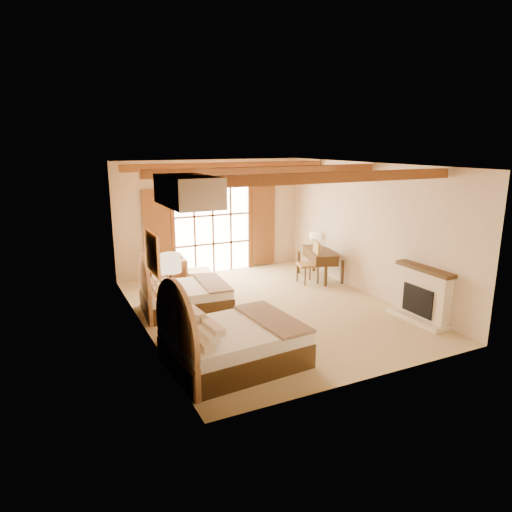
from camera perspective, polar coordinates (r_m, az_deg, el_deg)
floor at (r=10.38m, az=1.48°, el=-6.61°), size 7.00×7.00×0.00m
wall_back at (r=13.09m, az=-5.54°, el=4.90°), size 5.50×0.00×5.50m
wall_left at (r=9.03m, az=-14.16°, el=0.44°), size 0.00×7.00×7.00m
wall_right at (r=11.43m, az=13.90°, el=3.24°), size 0.00×7.00×7.00m
ceiling at (r=9.73m, az=1.60°, el=11.33°), size 7.00×7.00×0.00m
ceiling_beams at (r=9.73m, az=1.60°, el=10.63°), size 5.39×4.60×0.18m
french_doors at (r=13.09m, az=-5.41°, el=3.35°), size 3.95×0.08×2.60m
fireplace at (r=10.18m, az=20.04°, el=-4.84°), size 0.46×1.40×1.16m
painting at (r=8.29m, az=-12.82°, el=0.39°), size 0.06×0.95×0.75m
canopy_valance at (r=6.98m, az=-8.51°, el=8.09°), size 0.70×1.40×0.45m
bed_near at (r=7.73m, az=-3.78°, el=-10.61°), size 2.29×1.80×1.43m
bed_far at (r=10.26m, az=-9.52°, el=-4.86°), size 1.96×1.54×1.22m
nightstand at (r=8.60m, az=-10.21°, el=-8.97°), size 0.64×0.64×0.65m
floor_lamp at (r=8.01m, az=-10.65°, el=-1.63°), size 0.38×0.38×1.79m
armchair at (r=12.34m, az=-10.59°, el=-1.76°), size 0.83×0.85×0.71m
ottoman at (r=11.97m, az=-7.14°, el=-2.78°), size 0.71×0.71×0.44m
desk at (r=12.66m, az=7.96°, el=-0.90°), size 1.05×1.60×0.80m
desk_chair at (r=12.23m, az=6.60°, el=-1.75°), size 0.64×0.63×1.14m
desk_lamp at (r=13.01m, az=7.16°, el=2.53°), size 0.20×0.20×0.39m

